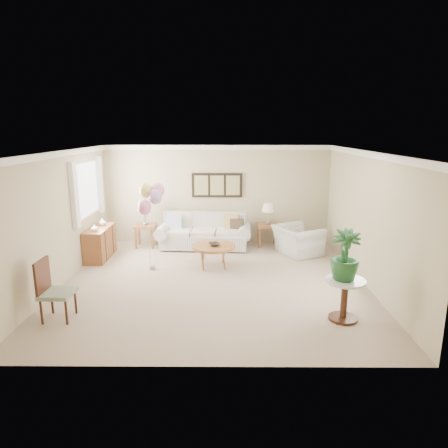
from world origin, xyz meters
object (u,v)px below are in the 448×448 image
at_px(coffee_table, 213,247).
at_px(accent_chair, 52,289).
at_px(armchair, 298,240).
at_px(sofa, 204,234).
at_px(balloon_cluster, 151,197).

xyz_separation_m(coffee_table, accent_chair, (-2.49, -2.55, 0.06)).
bearing_deg(armchair, sofa, 50.76).
relative_size(coffee_table, accent_chair, 0.98).
bearing_deg(armchair, coffee_table, 89.30).
height_order(coffee_table, armchair, armchair).
height_order(sofa, coffee_table, sofa).
xyz_separation_m(armchair, balloon_cluster, (-3.34, -1.15, 1.27)).
distance_m(sofa, accent_chair, 4.62).
bearing_deg(coffee_table, armchair, 25.40).
distance_m(sofa, armchair, 2.39).
height_order(coffee_table, accent_chair, accent_chair).
bearing_deg(accent_chair, balloon_cluster, 63.36).
distance_m(sofa, coffee_table, 1.54).
bearing_deg(accent_chair, sofa, 61.47).
relative_size(sofa, armchair, 2.32).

